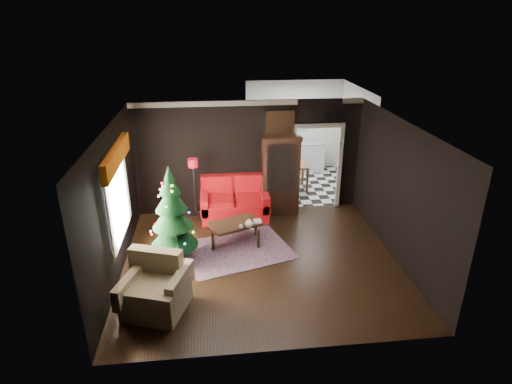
{
  "coord_description": "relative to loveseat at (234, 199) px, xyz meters",
  "views": [
    {
      "loc": [
        -0.91,
        -7.36,
        4.67
      ],
      "look_at": [
        0.0,
        0.9,
        1.15
      ],
      "focal_mm": 29.78,
      "sensor_mm": 36.0,
      "label": 1
    }
  ],
  "objects": [
    {
      "name": "valance",
      "position": [
        -2.23,
        -1.85,
        1.77
      ],
      "size": [
        0.12,
        2.1,
        0.35
      ],
      "primitive_type": "cube",
      "color": "#984207",
      "rests_on": "wall_left"
    },
    {
      "name": "floor",
      "position": [
        0.4,
        -2.05,
        -0.5
      ],
      "size": [
        5.5,
        5.5,
        0.0
      ],
      "primitive_type": "plane",
      "color": "black",
      "rests_on": "ground"
    },
    {
      "name": "wall_back",
      "position": [
        0.4,
        0.45,
        0.9
      ],
      "size": [
        5.5,
        0.0,
        5.5
      ],
      "primitive_type": "plane",
      "rotation": [
        1.57,
        0.0,
        0.0
      ],
      "color": "black",
      "rests_on": "ground"
    },
    {
      "name": "doorway",
      "position": [
        2.1,
        0.45,
        0.55
      ],
      "size": [
        1.1,
        0.1,
        2.1
      ],
      "primitive_type": null,
      "color": "beige",
      "rests_on": "ground"
    },
    {
      "name": "floor_lamp",
      "position": [
        -0.95,
        -0.02,
        0.33
      ],
      "size": [
        0.29,
        0.29,
        1.48
      ],
      "primitive_type": null,
      "rotation": [
        0.0,
        0.0,
        0.19
      ],
      "color": "black",
      "rests_on": "ground"
    },
    {
      "name": "wall_right",
      "position": [
        3.15,
        -2.05,
        0.9
      ],
      "size": [
        0.0,
        5.5,
        5.5
      ],
      "primitive_type": "plane",
      "rotation": [
        1.57,
        0.0,
        -1.57
      ],
      "color": "black",
      "rests_on": "ground"
    },
    {
      "name": "wall_clock",
      "position": [
        2.35,
        0.4,
        1.88
      ],
      "size": [
        0.32,
        0.32,
        0.06
      ],
      "primitive_type": "cylinder",
      "color": "silver",
      "rests_on": "wall_back"
    },
    {
      "name": "curio_cabinet",
      "position": [
        1.15,
        0.22,
        0.45
      ],
      "size": [
        0.9,
        0.45,
        1.9
      ],
      "primitive_type": null,
      "color": "black",
      "rests_on": "ground"
    },
    {
      "name": "ceiling",
      "position": [
        0.4,
        -2.05,
        2.3
      ],
      "size": [
        5.5,
        5.5,
        0.0
      ],
      "primitive_type": "plane",
      "rotation": [
        3.14,
        0.0,
        0.0
      ],
      "color": "white",
      "rests_on": "ground"
    },
    {
      "name": "book",
      "position": [
        0.35,
        -1.23,
        0.09
      ],
      "size": [
        0.16,
        0.02,
        0.22
      ],
      "primitive_type": "imported",
      "rotation": [
        0.0,
        0.0,
        0.05
      ],
      "color": "gray",
      "rests_on": "coffee_table"
    },
    {
      "name": "armchair",
      "position": [
        -1.54,
        -3.37,
        -0.04
      ],
      "size": [
        1.25,
        1.25,
        1.01
      ],
      "primitive_type": null,
      "rotation": [
        0.0,
        0.0,
        -0.33
      ],
      "color": "tan",
      "rests_on": "ground"
    },
    {
      "name": "kitchen_counter",
      "position": [
        2.1,
        3.15,
        -0.05
      ],
      "size": [
        1.8,
        0.6,
        0.9
      ],
      "primitive_type": "cube",
      "color": "silver",
      "rests_on": "ground"
    },
    {
      "name": "christmas_tree",
      "position": [
        -1.33,
        -1.77,
        0.55
      ],
      "size": [
        0.97,
        0.97,
        1.83
      ],
      "primitive_type": null,
      "rotation": [
        0.0,
        0.0,
        -0.02
      ],
      "color": "black",
      "rests_on": "ground"
    },
    {
      "name": "painting",
      "position": [
        1.15,
        0.41,
        1.75
      ],
      "size": [
        0.62,
        0.05,
        0.52
      ],
      "primitive_type": "cube",
      "color": "#B36E44",
      "rests_on": "wall_back"
    },
    {
      "name": "loveseat",
      "position": [
        0.0,
        0.0,
        0.0
      ],
      "size": [
        1.7,
        0.9,
        1.0
      ],
      "primitive_type": null,
      "color": "maroon",
      "rests_on": "ground"
    },
    {
      "name": "cup_b",
      "position": [
        0.24,
        -1.49,
        0.01
      ],
      "size": [
        0.09,
        0.09,
        0.06
      ],
      "primitive_type": "cylinder",
      "rotation": [
        0.0,
        0.0,
        0.42
      ],
      "color": "white",
      "rests_on": "coffee_table"
    },
    {
      "name": "wall_front",
      "position": [
        0.4,
        -4.55,
        0.9
      ],
      "size": [
        5.5,
        0.0,
        5.5
      ],
      "primitive_type": "plane",
      "rotation": [
        -1.57,
        0.0,
        0.0
      ],
      "color": "black",
      "rests_on": "ground"
    },
    {
      "name": "coffee_table",
      "position": [
        -0.07,
        -1.24,
        -0.25
      ],
      "size": [
        1.21,
        0.98,
        0.47
      ],
      "primitive_type": null,
      "rotation": [
        0.0,
        0.0,
        0.39
      ],
      "color": "#35180D",
      "rests_on": "rug"
    },
    {
      "name": "rug",
      "position": [
        -0.06,
        -1.59,
        -0.49
      ],
      "size": [
        2.54,
        2.14,
        0.01
      ],
      "primitive_type": "cube",
      "rotation": [
        0.0,
        0.0,
        0.29
      ],
      "color": "#382D34",
      "rests_on": "ground"
    },
    {
      "name": "left_window",
      "position": [
        -2.31,
        -1.85,
        0.95
      ],
      "size": [
        0.05,
        1.6,
        1.4
      ],
      "primitive_type": "cube",
      "color": "white",
      "rests_on": "wall_left"
    },
    {
      "name": "kitchen_table",
      "position": [
        1.8,
        1.65,
        -0.12
      ],
      "size": [
        0.7,
        0.7,
        0.75
      ],
      "primitive_type": null,
      "color": "brown",
      "rests_on": "ground"
    },
    {
      "name": "kitchen_window",
      "position": [
        2.1,
        3.4,
        1.2
      ],
      "size": [
        0.7,
        0.06,
        0.7
      ],
      "primitive_type": "cube",
      "color": "white",
      "rests_on": "ground"
    },
    {
      "name": "teapot",
      "position": [
        0.22,
        -1.49,
        0.08
      ],
      "size": [
        0.21,
        0.21,
        0.19
      ],
      "primitive_type": null,
      "rotation": [
        0.0,
        0.0,
        -0.07
      ],
      "color": "silver",
      "rests_on": "coffee_table"
    },
    {
      "name": "kitchen_floor",
      "position": [
        2.1,
        1.95,
        -0.5
      ],
      "size": [
        3.0,
        3.0,
        0.0
      ],
      "primitive_type": "plane",
      "color": "white",
      "rests_on": "ground"
    },
    {
      "name": "wall_left",
      "position": [
        -2.35,
        -2.05,
        0.9
      ],
      "size": [
        0.0,
        5.5,
        5.5
      ],
      "primitive_type": "plane",
      "rotation": [
        1.57,
        0.0,
        1.57
      ],
      "color": "black",
      "rests_on": "ground"
    },
    {
      "name": "cup_a",
      "position": [
        0.05,
        -1.47,
        0.01
      ],
      "size": [
        0.08,
        0.08,
        0.06
      ],
      "primitive_type": "cylinder",
      "rotation": [
        0.0,
        0.0,
        -0.14
      ],
      "color": "white",
      "rests_on": "coffee_table"
    }
  ]
}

